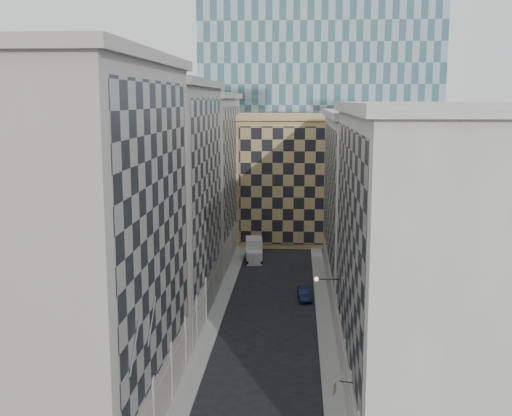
% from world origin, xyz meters
% --- Properties ---
extents(sidewalk_west, '(1.50, 100.00, 0.15)m').
position_xyz_m(sidewalk_west, '(-5.25, 30.00, 0.07)').
color(sidewalk_west, gray).
rests_on(sidewalk_west, ground).
extents(sidewalk_east, '(1.50, 100.00, 0.15)m').
position_xyz_m(sidewalk_east, '(5.25, 30.00, 0.07)').
color(sidewalk_east, gray).
rests_on(sidewalk_east, ground).
extents(bldg_left_a, '(10.80, 22.80, 23.70)m').
position_xyz_m(bldg_left_a, '(-10.88, 11.00, 11.82)').
color(bldg_left_a, '#9C968D').
rests_on(bldg_left_a, ground).
extents(bldg_left_b, '(10.80, 22.80, 22.70)m').
position_xyz_m(bldg_left_b, '(-10.88, 33.00, 11.32)').
color(bldg_left_b, gray).
rests_on(bldg_left_b, ground).
extents(bldg_left_c, '(10.80, 22.80, 21.70)m').
position_xyz_m(bldg_left_c, '(-10.88, 55.00, 10.83)').
color(bldg_left_c, '#9C968D').
rests_on(bldg_left_c, ground).
extents(bldg_right_a, '(10.80, 26.80, 20.70)m').
position_xyz_m(bldg_right_a, '(10.88, 15.00, 10.32)').
color(bldg_right_a, '#ADA69E').
rests_on(bldg_right_a, ground).
extents(bldg_right_b, '(10.80, 28.80, 19.70)m').
position_xyz_m(bldg_right_b, '(10.89, 42.00, 9.85)').
color(bldg_right_b, '#ADA69E').
rests_on(bldg_right_b, ground).
extents(tan_block, '(16.80, 14.80, 18.80)m').
position_xyz_m(tan_block, '(2.00, 67.90, 9.44)').
color(tan_block, tan).
rests_on(tan_block, ground).
extents(church_tower, '(7.20, 7.20, 51.50)m').
position_xyz_m(church_tower, '(0.00, 82.00, 26.95)').
color(church_tower, '#2C2722').
rests_on(church_tower, ground).
extents(flagpoles_left, '(0.10, 6.33, 2.33)m').
position_xyz_m(flagpoles_left, '(-5.90, 6.00, 8.00)').
color(flagpoles_left, gray).
rests_on(flagpoles_left, ground).
extents(bracket_lamp, '(1.98, 0.36, 0.36)m').
position_xyz_m(bracket_lamp, '(4.38, 24.00, 6.20)').
color(bracket_lamp, black).
rests_on(bracket_lamp, ground).
extents(box_truck, '(2.59, 5.39, 2.86)m').
position_xyz_m(box_truck, '(-3.05, 54.13, 1.25)').
color(box_truck, silver).
rests_on(box_truck, ground).
extents(dark_car, '(1.60, 3.89, 1.25)m').
position_xyz_m(dark_car, '(3.39, 37.87, 0.63)').
color(dark_car, '#0F1839').
rests_on(dark_car, ground).
extents(shop_sign, '(1.24, 0.71, 0.80)m').
position_xyz_m(shop_sign, '(4.96, 8.75, 3.83)').
color(shop_sign, black).
rests_on(shop_sign, ground).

